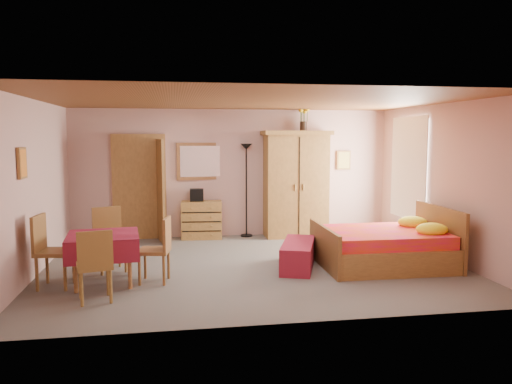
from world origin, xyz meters
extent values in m
plane|color=#69655D|center=(0.00, 0.00, 0.00)|extent=(6.50, 6.50, 0.00)
plane|color=brown|center=(0.00, 0.00, 2.60)|extent=(6.50, 6.50, 0.00)
cube|color=tan|center=(0.00, 2.50, 1.30)|extent=(6.50, 0.10, 2.60)
cube|color=tan|center=(0.00, -2.50, 1.30)|extent=(6.50, 0.10, 2.60)
cube|color=tan|center=(-3.25, 0.00, 1.30)|extent=(0.10, 5.00, 2.60)
cube|color=tan|center=(3.25, 0.00, 1.30)|extent=(0.10, 5.00, 2.60)
cube|color=#9E6B35|center=(-1.90, 2.47, 1.02)|extent=(1.06, 0.12, 2.15)
cube|color=white|center=(3.21, 1.20, 1.45)|extent=(0.08, 1.40, 1.95)
cube|color=orange|center=(-3.22, -0.60, 1.70)|extent=(0.04, 0.32, 0.42)
cube|color=#D8BF59|center=(2.35, 2.47, 1.55)|extent=(0.30, 0.04, 0.40)
cube|color=#A67738|center=(-0.68, 2.29, 0.38)|extent=(0.83, 0.46, 0.76)
cube|color=silver|center=(-0.68, 2.50, 1.55)|extent=(0.96, 0.12, 0.75)
cube|color=black|center=(-0.77, 2.31, 0.88)|extent=(0.28, 0.21, 0.25)
cube|color=black|center=(0.24, 2.36, 0.95)|extent=(0.29, 0.29, 1.91)
cube|color=olive|center=(1.24, 2.21, 1.08)|extent=(1.39, 0.72, 2.17)
cube|color=gold|center=(1.42, 2.31, 2.43)|extent=(0.22, 0.22, 0.52)
cube|color=#E9164B|center=(2.05, -0.31, 0.47)|extent=(2.05, 1.62, 0.93)
cube|color=maroon|center=(0.68, -0.23, 0.21)|extent=(0.83, 1.31, 0.41)
cube|color=maroon|center=(-2.21, -0.61, 0.35)|extent=(1.05, 1.05, 0.70)
cube|color=olive|center=(-2.22, -1.36, 0.46)|extent=(0.50, 0.50, 0.92)
cube|color=olive|center=(-2.19, 0.05, 0.49)|extent=(0.57, 0.57, 0.97)
cube|color=olive|center=(-2.84, -0.67, 0.50)|extent=(0.51, 0.51, 1.00)
cube|color=brown|center=(-1.52, -0.64, 0.46)|extent=(0.49, 0.49, 0.92)
camera|label=1|loc=(-1.23, -7.68, 2.06)|focal=35.00mm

